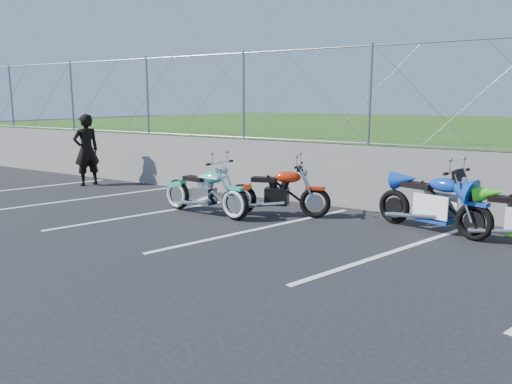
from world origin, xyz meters
The scene contains 9 objects.
ground centered at (0.00, 0.00, 0.00)m, with size 90.00×90.00×0.00m, color black.
retaining_wall centered at (0.00, 3.50, 0.65)m, with size 30.00×0.22×1.30m, color slate.
grass_field centered at (0.00, 13.50, 0.65)m, with size 30.00×20.00×1.30m, color #204512.
chain_link_fence centered at (0.00, 3.50, 2.30)m, with size 28.00×0.03×2.00m.
parking_lines centered at (1.20, 1.00, 0.00)m, with size 18.29×4.31×0.01m.
cruiser_turquoise centered at (-1.46, 1.34, 0.43)m, with size 2.15×0.68×1.07m.
naked_orange centered at (-0.21, 2.01, 0.43)m, with size 1.98×0.81×1.02m.
sportbike_blue centered at (2.59, 2.38, 0.47)m, with size 2.05×0.84×1.09m.
person_standing centered at (-6.17, 2.40, 0.93)m, with size 0.67×0.44×1.85m, color black.
Camera 1 is at (4.41, -6.20, 2.24)m, focal length 35.00 mm.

